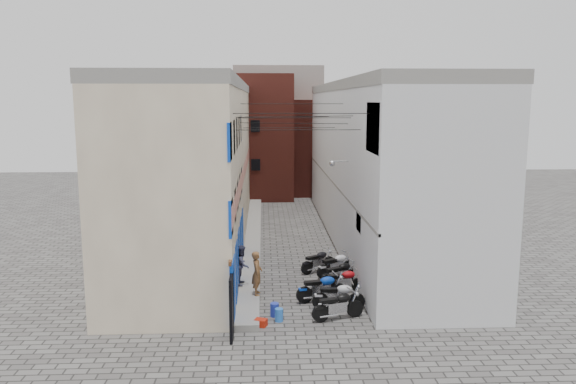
{
  "coord_description": "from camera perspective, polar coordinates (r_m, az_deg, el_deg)",
  "views": [
    {
      "loc": [
        -1.42,
        -18.5,
        7.98
      ],
      "look_at": [
        -0.07,
        11.79,
        3.0
      ],
      "focal_mm": 35.0,
      "sensor_mm": 36.0,
      "label": 1
    }
  ],
  "objects": [
    {
      "name": "motorcycle_e",
      "position": [
        24.72,
        5.34,
        -8.11
      ],
      "size": [
        2.1,
        1.56,
        1.18
      ],
      "primitive_type": null,
      "rotation": [
        0.0,
        0.0,
        -1.06
      ],
      "color": "black",
      "rests_on": "ground"
    },
    {
      "name": "plinth",
      "position": [
        32.47,
        -3.6,
        -4.69
      ],
      "size": [
        0.9,
        26.0,
        0.25
      ],
      "primitive_type": "cube",
      "color": "gray",
      "rests_on": "ground"
    },
    {
      "name": "water_jug_near",
      "position": [
        20.94,
        -0.92,
        -12.38
      ],
      "size": [
        0.4,
        0.4,
        0.48
      ],
      "primitive_type": "cylinder",
      "rotation": [
        0.0,
        0.0,
        0.42
      ],
      "color": "blue",
      "rests_on": "ground"
    },
    {
      "name": "building_far_concrete",
      "position": [
        52.58,
        -1.01,
        6.62
      ],
      "size": [
        8.0,
        5.0,
        11.0
      ],
      "primitive_type": "cube",
      "color": "gray",
      "rests_on": "ground"
    },
    {
      "name": "person_a",
      "position": [
        22.71,
        -3.17,
        -8.22
      ],
      "size": [
        0.45,
        0.66,
        1.78
      ],
      "primitive_type": "imported",
      "rotation": [
        0.0,
        0.0,
        1.54
      ],
      "color": "brown",
      "rests_on": "plinth"
    },
    {
      "name": "building_far_brick_left",
      "position": [
        46.6,
        -3.28,
        5.64
      ],
      "size": [
        6.0,
        6.0,
        10.0
      ],
      "primitive_type": "cube",
      "color": "maroon",
      "rests_on": "ground"
    },
    {
      "name": "building_left",
      "position": [
        31.84,
        -8.97,
        2.93
      ],
      "size": [
        5.1,
        27.0,
        9.0
      ],
      "color": "#C0AD91",
      "rests_on": "ground"
    },
    {
      "name": "person_b",
      "position": [
        24.01,
        -4.7,
        -7.38
      ],
      "size": [
        0.74,
        0.9,
        1.69
      ],
      "primitive_type": "imported",
      "rotation": [
        0.0,
        0.0,
        1.44
      ],
      "color": "#363851",
      "rests_on": "plinth"
    },
    {
      "name": "motorcycle_c",
      "position": [
        22.76,
        3.47,
        -9.57
      ],
      "size": [
        2.23,
        1.13,
        1.24
      ],
      "primitive_type": null,
      "rotation": [
        0.0,
        0.0,
        -1.35
      ],
      "color": "#0A35A4",
      "rests_on": "ground"
    },
    {
      "name": "building_right",
      "position": [
        32.33,
        8.92,
        3.04
      ],
      "size": [
        5.94,
        26.0,
        9.0
      ],
      "color": "silver",
      "rests_on": "ground"
    },
    {
      "name": "red_crate",
      "position": [
        20.57,
        -2.79,
        -13.11
      ],
      "size": [
        0.51,
        0.45,
        0.26
      ],
      "primitive_type": "cube",
      "rotation": [
        0.0,
        0.0,
        -0.39
      ],
      "color": "#B6200D",
      "rests_on": "ground"
    },
    {
      "name": "overhead_wires",
      "position": [
        26.2,
        0.56,
        7.45
      ],
      "size": [
        5.8,
        13.02,
        1.32
      ],
      "color": "black",
      "rests_on": "ground"
    },
    {
      "name": "motorcycle_g",
      "position": [
        26.53,
        3.09,
        -6.91
      ],
      "size": [
        1.97,
        1.63,
        1.14
      ],
      "primitive_type": null,
      "rotation": [
        0.0,
        0.0,
        -0.97
      ],
      "color": "black",
      "rests_on": "ground"
    },
    {
      "name": "motorcycle_d",
      "position": [
        23.79,
        5.67,
        -8.87
      ],
      "size": [
        2.06,
        0.95,
        1.15
      ],
      "primitive_type": null,
      "rotation": [
        0.0,
        0.0,
        -1.4
      ],
      "color": "#A10B11",
      "rests_on": "ground"
    },
    {
      "name": "motorcycle_a",
      "position": [
        21.04,
        5.11,
        -11.28
      ],
      "size": [
        2.13,
        1.23,
        1.18
      ],
      "primitive_type": null,
      "rotation": [
        0.0,
        0.0,
        -1.26
      ],
      "color": "black",
      "rests_on": "ground"
    },
    {
      "name": "motorcycle_f",
      "position": [
        25.89,
        4.95,
        -7.26
      ],
      "size": [
        2.14,
        1.6,
        1.21
      ],
      "primitive_type": null,
      "rotation": [
        0.0,
        0.0,
        -1.05
      ],
      "color": "silver",
      "rests_on": "ground"
    },
    {
      "name": "motorcycle_b",
      "position": [
        22.02,
        5.16,
        -10.32
      ],
      "size": [
        2.07,
        0.72,
        1.18
      ],
      "primitive_type": null,
      "rotation": [
        0.0,
        0.0,
        -1.61
      ],
      "color": "#B9B9BE",
      "rests_on": "ground"
    },
    {
      "name": "water_jug_far",
      "position": [
        21.37,
        -1.38,
        -11.87
      ],
      "size": [
        0.4,
        0.4,
        0.51
      ],
      "primitive_type": "cylinder",
      "rotation": [
        0.0,
        0.0,
        -0.27
      ],
      "color": "#2336B0",
      "rests_on": "ground"
    },
    {
      "name": "building_far_brick_right",
      "position": [
        48.87,
        2.65,
        4.64
      ],
      "size": [
        5.0,
        6.0,
        8.0
      ],
      "primitive_type": "cube",
      "color": "maroon",
      "rests_on": "ground"
    },
    {
      "name": "far_shopfront",
      "position": [
        44.25,
        -0.69,
        0.51
      ],
      "size": [
        2.0,
        0.3,
        2.4
      ],
      "primitive_type": "cube",
      "color": "black",
      "rests_on": "ground"
    },
    {
      "name": "ground",
      "position": [
        20.2,
        1.74,
        -13.95
      ],
      "size": [
        90.0,
        90.0,
        0.0
      ],
      "primitive_type": "plane",
      "color": "#4E4B4A",
      "rests_on": "ground"
    }
  ]
}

